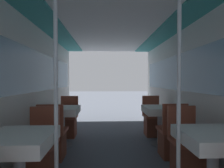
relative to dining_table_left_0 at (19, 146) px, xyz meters
name	(u,v)px	position (x,y,z in m)	size (l,w,h in m)	color
wall_left	(24,87)	(-0.40, 0.99, 0.54)	(0.05, 6.57, 2.26)	silver
wall_right	(199,87)	(2.36, 0.99, 0.54)	(0.05, 6.57, 2.26)	silver
ceiling_panel	(113,15)	(0.98, 0.99, 1.66)	(2.76, 6.57, 0.07)	white
dining_table_left_0	(19,146)	(0.00, 0.00, 0.00)	(0.64, 0.64, 0.76)	#4C4C51
chair_left_far_0	(41,155)	(0.00, 0.58, -0.34)	(0.41, 0.41, 0.92)	brown
support_pole_left_0	(56,96)	(0.36, 0.00, 0.49)	(0.04, 0.04, 2.26)	silver
dining_table_left_1	(62,113)	(0.00, 1.71, 0.00)	(0.64, 0.64, 0.76)	#4C4C51
chair_left_near_1	(53,141)	(0.00, 1.13, -0.34)	(0.41, 0.41, 0.92)	brown
chair_left_far_1	(68,123)	(0.00, 2.29, -0.34)	(0.41, 0.41, 0.92)	brown
dining_table_right_0	(213,143)	(1.96, 0.00, 0.00)	(0.64, 0.64, 0.76)	#4C4C51
chair_right_far_0	(186,153)	(1.96, 0.58, -0.34)	(0.41, 0.41, 0.92)	brown
support_pole_right_0	(179,96)	(1.60, 0.00, 0.49)	(0.04, 0.04, 2.26)	silver
dining_table_right_1	(160,113)	(1.96, 1.71, 0.00)	(0.64, 0.64, 0.76)	#4C4C51
chair_right_near_1	(171,139)	(1.96, 1.13, -0.34)	(0.41, 0.41, 0.92)	brown
chair_right_far_1	(152,123)	(1.96, 2.29, -0.34)	(0.41, 0.41, 0.92)	brown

